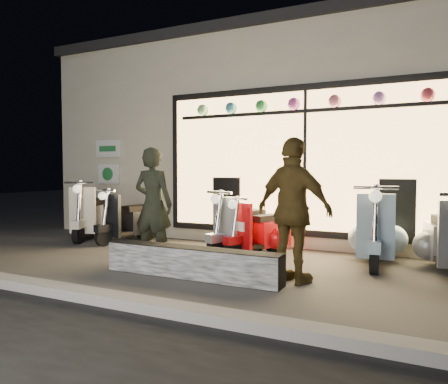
{
  "coord_description": "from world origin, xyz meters",
  "views": [
    {
      "loc": [
        2.9,
        -5.46,
        1.4
      ],
      "look_at": [
        -0.11,
        0.6,
        1.05
      ],
      "focal_mm": 35.0,
      "sensor_mm": 36.0,
      "label": 1
    }
  ],
  "objects_px": {
    "graffiti_barrier": "(191,262)",
    "woman": "(294,210)",
    "scooter_silver": "(247,229)",
    "scooter_red": "(264,232)",
    "man": "(153,204)"
  },
  "relations": [
    {
      "from": "man",
      "to": "scooter_silver",
      "type": "bearing_deg",
      "value": -133.3
    },
    {
      "from": "graffiti_barrier",
      "to": "woman",
      "type": "xyz_separation_m",
      "value": [
        1.25,
        0.34,
        0.7
      ]
    },
    {
      "from": "scooter_red",
      "to": "scooter_silver",
      "type": "bearing_deg",
      "value": -158.69
    },
    {
      "from": "graffiti_barrier",
      "to": "scooter_silver",
      "type": "relative_size",
      "value": 1.73
    },
    {
      "from": "graffiti_barrier",
      "to": "man",
      "type": "bearing_deg",
      "value": 148.44
    },
    {
      "from": "man",
      "to": "woman",
      "type": "distance_m",
      "value": 2.33
    },
    {
      "from": "graffiti_barrier",
      "to": "woman",
      "type": "distance_m",
      "value": 1.48
    },
    {
      "from": "scooter_silver",
      "to": "scooter_red",
      "type": "relative_size",
      "value": 1.11
    },
    {
      "from": "scooter_red",
      "to": "woman",
      "type": "xyz_separation_m",
      "value": [
        0.98,
        -1.51,
        0.53
      ]
    },
    {
      "from": "graffiti_barrier",
      "to": "scooter_silver",
      "type": "distance_m",
      "value": 1.88
    },
    {
      "from": "scooter_silver",
      "to": "woman",
      "type": "height_order",
      "value": "woman"
    },
    {
      "from": "scooter_red",
      "to": "man",
      "type": "distance_m",
      "value": 1.87
    },
    {
      "from": "scooter_silver",
      "to": "man",
      "type": "xyz_separation_m",
      "value": [
        -1.03,
        -1.22,
        0.46
      ]
    },
    {
      "from": "graffiti_barrier",
      "to": "woman",
      "type": "bearing_deg",
      "value": 15.33
    },
    {
      "from": "graffiti_barrier",
      "to": "scooter_red",
      "type": "distance_m",
      "value": 1.89
    }
  ]
}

